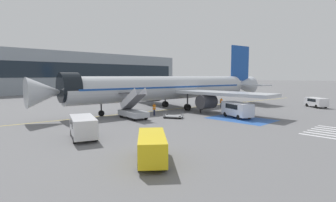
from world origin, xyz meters
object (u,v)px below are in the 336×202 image
(fuel_tanker, at_px, (122,92))
(ground_crew_3, at_px, (202,104))
(service_van_2, at_px, (316,102))
(service_van_0, at_px, (152,146))
(baggage_cart, at_px, (173,116))
(terminal_building, at_px, (19,72))
(airliner, at_px, (171,88))
(ground_crew_0, at_px, (221,102))
(ground_crew_2, at_px, (154,108))
(service_van_3, at_px, (237,109))
(service_van_1, at_px, (83,126))
(ground_crew_1, at_px, (200,107))
(boarding_stairs_forward, at_px, (133,111))

(fuel_tanker, bearing_deg, ground_crew_3, 176.88)
(fuel_tanker, distance_m, service_van_2, 42.40)
(service_van_0, bearing_deg, service_van_2, -137.71)
(baggage_cart, height_order, terminal_building, terminal_building)
(fuel_tanker, bearing_deg, service_van_2, -156.92)
(airliner, xyz_separation_m, ground_crew_0, (8.39, -4.45, -2.70))
(service_van_0, bearing_deg, ground_crew_2, -92.32)
(service_van_3, bearing_deg, ground_crew_0, 66.93)
(service_van_3, bearing_deg, airliner, 112.54)
(ground_crew_3, bearing_deg, baggage_cart, 58.46)
(baggage_cart, bearing_deg, service_van_3, -73.37)
(service_van_1, relative_size, service_van_2, 1.17)
(ground_crew_0, bearing_deg, fuel_tanker, -65.26)
(service_van_3, xyz_separation_m, ground_crew_3, (3.07, 8.52, -0.17))
(service_van_3, relative_size, ground_crew_3, 2.81)
(service_van_2, relative_size, ground_crew_0, 2.57)
(service_van_1, distance_m, ground_crew_3, 24.38)
(ground_crew_2, bearing_deg, service_van_0, -140.45)
(service_van_2, distance_m, ground_crew_3, 21.54)
(ground_crew_1, height_order, ground_crew_3, ground_crew_3)
(service_van_3, bearing_deg, boarding_stairs_forward, 160.78)
(service_van_0, bearing_deg, ground_crew_0, -114.46)
(ground_crew_2, distance_m, ground_crew_3, 10.01)
(service_van_1, bearing_deg, airliner, -135.85)
(fuel_tanker, height_order, service_van_3, fuel_tanker)
(terminal_building, bearing_deg, service_van_0, -99.37)
(service_van_3, bearing_deg, baggage_cart, 160.28)
(airliner, height_order, service_van_2, airliner)
(service_van_0, distance_m, ground_crew_1, 24.23)
(boarding_stairs_forward, bearing_deg, ground_crew_3, 3.12)
(service_van_3, distance_m, terminal_building, 72.79)
(boarding_stairs_forward, xyz_separation_m, service_van_1, (-10.10, -5.96, 0.19))
(service_van_0, relative_size, service_van_1, 0.94)
(service_van_0, xyz_separation_m, ground_crew_2, (13.66, 15.32, -0.07))
(boarding_stairs_forward, height_order, terminal_building, terminal_building)
(service_van_1, bearing_deg, baggage_cart, -150.24)
(service_van_0, height_order, service_van_2, service_van_0)
(baggage_cart, bearing_deg, ground_crew_3, -16.02)
(service_van_0, height_order, ground_crew_3, ground_crew_3)
(boarding_stairs_forward, bearing_deg, service_van_1, -142.66)
(airliner, bearing_deg, ground_crew_2, 122.57)
(airliner, distance_m, ground_crew_1, 6.73)
(service_van_2, distance_m, ground_crew_2, 30.61)
(airliner, relative_size, service_van_1, 8.49)
(service_van_2, xyz_separation_m, ground_crew_0, (-12.39, 12.08, -0.05))
(service_van_1, bearing_deg, terminal_building, -80.70)
(airliner, distance_m, ground_crew_3, 5.84)
(ground_crew_2, bearing_deg, fuel_tanker, 55.86)
(fuel_tanker, xyz_separation_m, service_van_3, (-5.64, -35.79, -0.57))
(fuel_tanker, relative_size, service_van_2, 2.43)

